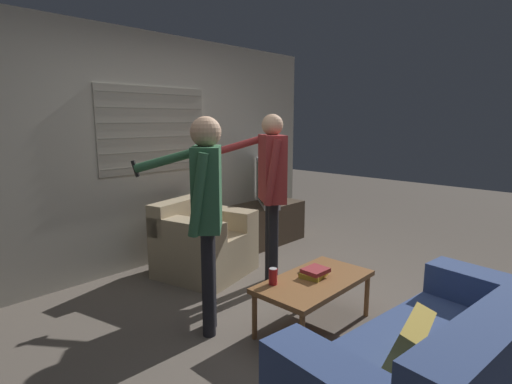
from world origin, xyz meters
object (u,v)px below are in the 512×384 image
Objects in this scene: soda_can at (273,276)px; spare_remote at (303,273)px; armchair_beige at (202,243)px; tv at (267,182)px; coffee_table at (314,284)px; book_stack at (314,273)px; couch_blue at (449,378)px; person_right_standing at (271,179)px; person_left_standing at (205,200)px.

soda_can is 1.04× the size of spare_remote.
tv reaches higher than armchair_beige.
book_stack reaches higher than coffee_table.
armchair_beige is (0.58, 2.68, -0.00)m from couch_blue.
book_stack is at bearing -167.78° from person_right_standing.
couch_blue is 8.00× the size of book_stack.
person_left_standing reaches higher than coffee_table.
person_right_standing reaches higher than person_left_standing.
armchair_beige is 8.35× the size of spare_remote.
tv is at bearing -14.97° from person_left_standing.
soda_can reaches higher than book_stack.
tv reaches higher than book_stack.
person_right_standing is at bearing 65.17° from book_stack.
tv is 0.47× the size of person_left_standing.
person_right_standing is at bearing 104.26° from spare_remote.
book_stack is at bearing -28.43° from spare_remote.
book_stack is at bearing 1.35° from tv.
person_right_standing is 1.03m from spare_remote.
armchair_beige is at bearing 84.45° from couch_blue.
armchair_beige is 1.04× the size of coffee_table.
tv is (1.42, 1.76, 0.46)m from coffee_table.
person_left_standing reaches higher than armchair_beige.
spare_remote is (-0.11, -1.41, 0.08)m from armchair_beige.
armchair_beige is at bearing 7.27° from person_left_standing.
coffee_table is at bearing -143.28° from book_stack.
tv is at bearing 176.66° from armchair_beige.
person_right_standing reaches higher than armchair_beige.
person_right_standing is (0.40, 0.81, 0.71)m from coffee_table.
armchair_beige is 0.61× the size of person_left_standing.
person_left_standing reaches higher than book_stack.
book_stack is (-1.38, -1.73, -0.38)m from tv.
spare_remote is (-0.39, -0.70, -0.65)m from person_right_standing.
person_right_standing is 13.80× the size of spare_remote.
armchair_beige is 1.42m from spare_remote.
book_stack is (0.65, -0.53, -0.61)m from person_left_standing.
person_right_standing is (0.28, -0.72, 0.73)m from armchair_beige.
armchair_beige is 4.47× the size of book_stack.
couch_blue is 3.50m from tv.
armchair_beige is at bearing 58.54° from person_right_standing.
tv is 2.37m from soda_can.
spare_remote is at bearing 84.63° from coffee_table.
coffee_table is 0.58× the size of person_right_standing.
couch_blue is 14.44× the size of soda_can.
tv is at bearing 63.80° from couch_blue.
person_left_standing is 0.98× the size of person_right_standing.
spare_remote reaches higher than coffee_table.
person_right_standing reaches higher than couch_blue.
person_left_standing is 1.05m from person_right_standing.
spare_remote is (0.31, -0.05, -0.05)m from soda_can.
couch_blue is 2.26m from person_right_standing.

